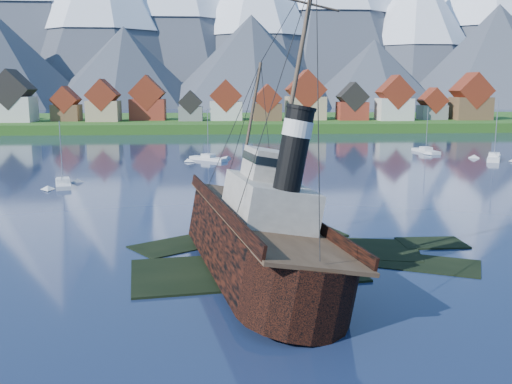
{
  "coord_description": "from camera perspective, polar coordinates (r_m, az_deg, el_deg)",
  "views": [
    {
      "loc": [
        -5.16,
        -45.77,
        14.67
      ],
      "look_at": [
        -1.61,
        6.0,
        5.0
      ],
      "focal_mm": 40.0,
      "sensor_mm": 36.0,
      "label": 1
    }
  ],
  "objects": [
    {
      "name": "ground",
      "position": [
        48.35,
        2.41,
        -7.12
      ],
      "size": [
        1400.0,
        1400.0,
        0.0
      ],
      "primitive_type": "plane",
      "color": "#172342",
      "rests_on": "ground"
    },
    {
      "name": "shoal",
      "position": [
        50.7,
        4.15,
        -6.7
      ],
      "size": [
        31.71,
        21.24,
        1.14
      ],
      "color": "black",
      "rests_on": "ground"
    },
    {
      "name": "shore_bank",
      "position": [
        216.33,
        -2.56,
        6.66
      ],
      "size": [
        600.0,
        80.0,
        3.2
      ],
      "primitive_type": "cube",
      "color": "#224C15",
      "rests_on": "ground"
    },
    {
      "name": "seawall",
      "position": [
        178.45,
        -2.26,
        5.83
      ],
      "size": [
        600.0,
        2.5,
        2.0
      ],
      "primitive_type": "cube",
      "color": "#3F3D38",
      "rests_on": "ground"
    },
    {
      "name": "town",
      "position": [
        200.0,
        -12.09,
        8.7
      ],
      "size": [
        250.96,
        16.69,
        17.3
      ],
      "color": "maroon",
      "rests_on": "ground"
    },
    {
      "name": "mountains",
      "position": [
        532.32,
        -3.6,
        18.6
      ],
      "size": [
        965.0,
        340.0,
        205.0
      ],
      "color": "#2D333D",
      "rests_on": "ground"
    },
    {
      "name": "tugboat_wreck",
      "position": [
        46.61,
        -0.64,
        -3.84
      ],
      "size": [
        7.2,
        31.02,
        24.58
      ],
      "rotation": [
        0.0,
        0.18,
        0.19
      ],
      "color": "black",
      "rests_on": "ground"
    },
    {
      "name": "sailboat_a",
      "position": [
        89.57,
        -18.73,
        0.71
      ],
      "size": [
        4.22,
        8.49,
        10.06
      ],
      "rotation": [
        0.0,
        0.0,
        0.27
      ],
      "color": "silver",
      "rests_on": "ground"
    },
    {
      "name": "sailboat_c",
      "position": [
        114.7,
        -4.8,
        3.29
      ],
      "size": [
        7.77,
        6.94,
        10.77
      ],
      "rotation": [
        0.0,
        0.0,
        0.88
      ],
      "color": "silver",
      "rests_on": "ground"
    },
    {
      "name": "sailboat_d",
      "position": [
        124.21,
        22.69,
        3.09
      ],
      "size": [
        6.38,
        9.19,
        12.55
      ],
      "rotation": [
        0.0,
        0.0,
        -0.49
      ],
      "color": "silver",
      "rests_on": "ground"
    },
    {
      "name": "sailboat_e",
      "position": [
        133.35,
        16.61,
        3.9
      ],
      "size": [
        3.63,
        9.34,
        10.56
      ],
      "rotation": [
        0.0,
        0.0,
        0.15
      ],
      "color": "silver",
      "rests_on": "ground"
    }
  ]
}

